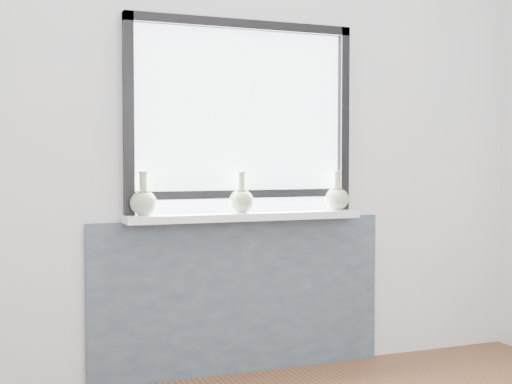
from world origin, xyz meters
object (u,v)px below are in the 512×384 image
object	(u,v)px
windowsill	(245,216)
vase_b	(241,199)
vase_a	(143,201)
vase_c	(337,197)

from	to	relation	value
windowsill	vase_b	distance (m)	0.10
vase_a	vase_b	world-z (taller)	vase_a
windowsill	vase_b	size ratio (longest dim) A/B	5.88
windowsill	vase_c	xyz separation A→B (m)	(0.56, 0.00, 0.09)
windowsill	vase_b	world-z (taller)	vase_b
windowsill	vase_a	world-z (taller)	vase_a
vase_a	vase_c	distance (m)	1.12
vase_b	windowsill	bearing A→B (deg)	-1.39
windowsill	vase_c	distance (m)	0.57
vase_a	windowsill	bearing A→B (deg)	-0.38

